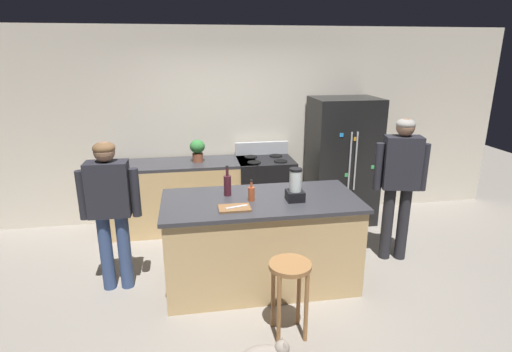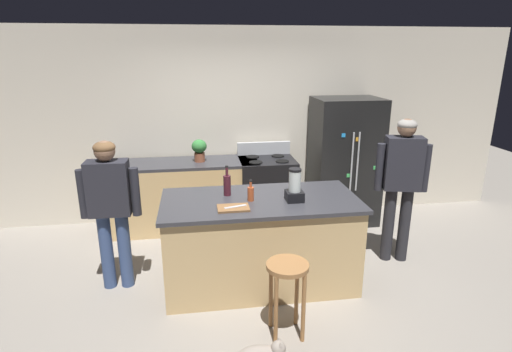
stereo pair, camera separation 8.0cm
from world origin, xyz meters
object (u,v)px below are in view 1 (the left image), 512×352
Objects in this scene: kitchen_island at (261,241)px; bottle_wine at (227,185)px; person_by_sink_right at (400,176)px; person_by_island_left at (110,203)px; blender_appliance at (295,187)px; bottle_cooking_sauce at (251,193)px; chef_knife at (237,207)px; stove_range at (265,191)px; refrigerator at (342,161)px; cutting_board at (234,208)px; bar_stool at (290,280)px; potted_plant at (197,149)px.

bottle_wine reaches higher than kitchen_island.
person_by_island_left is at bearing -177.84° from person_by_sink_right.
bottle_wine is (-0.65, 0.26, -0.02)m from blender_appliance.
bottle_wine is 0.29m from bottle_cooking_sauce.
person_by_island_left is 7.10× the size of chef_knife.
person_by_sink_right is (1.31, -1.25, 0.53)m from stove_range.
cutting_board is (-1.74, -1.73, 0.08)m from refrigerator.
kitchen_island is 9.02× the size of chef_knife.
refrigerator is 2.45m from cutting_board.
cutting_board is at bearing 121.93° from bar_stool.
bar_stool is 0.85m from chef_knife.
bottle_wine reaches higher than potted_plant.
refrigerator is 8.18× the size of bottle_cooking_sauce.
bar_stool is at bearing -32.53° from person_by_island_left.
bottle_cooking_sauce is 0.72× the size of cutting_board.
bar_stool is 0.98m from bottle_cooking_sauce.
bar_stool is (-0.24, -2.38, 0.04)m from stove_range.
kitchen_island is 0.70m from blender_appliance.
person_by_sink_right is 5.31× the size of bottle_wine.
potted_plant is 1.36× the size of chef_knife.
chef_knife is (-0.28, -0.23, 0.50)m from kitchen_island.
stove_range is 0.72× the size of person_by_island_left.
person_by_island_left reaches higher than cutting_board.
cutting_board is at bearing -142.09° from kitchen_island.
person_by_sink_right is (1.65, 0.27, 0.54)m from kitchen_island.
stove_range is 3.57× the size of bottle_wine.
blender_appliance is at bearing 12.00° from cutting_board.
bar_stool is 0.85m from cutting_board.
refrigerator is at bearing -1.28° from stove_range.
cutting_board is at bearing -17.80° from person_by_island_left.
bottle_wine is (1.16, 0.01, 0.12)m from person_by_island_left.
cutting_board is at bearing -168.00° from blender_appliance.
potted_plant is (0.90, 1.40, 0.18)m from person_by_island_left.
person_by_sink_right is at bearing -43.75° from stove_range.
bottle_wine is at bearing -115.73° from stove_range.
stove_range is 1.92m from cutting_board.
bottle_wine is 0.41m from cutting_board.
potted_plant is at bearing 150.10° from person_by_sink_right.
blender_appliance is 0.70m from bottle_wine.
stove_range is 5.13× the size of chef_knife.
kitchen_island is 6.61× the size of cutting_board.
chef_knife is (-0.17, -0.20, -0.06)m from bottle_cooking_sauce.
kitchen_island is 0.61m from cutting_board.
person_by_island_left is at bearing -179.49° from bottle_wine.
refrigerator is 1.96m from blender_appliance.
bottle_cooking_sauce reaches higher than kitchen_island.
refrigerator reaches higher than kitchen_island.
bottle_cooking_sauce is (-0.44, -1.56, 0.54)m from stove_range.
potted_plant is at bearing 83.91° from chef_knife.
person_by_sink_right is (0.21, -1.23, 0.13)m from refrigerator.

